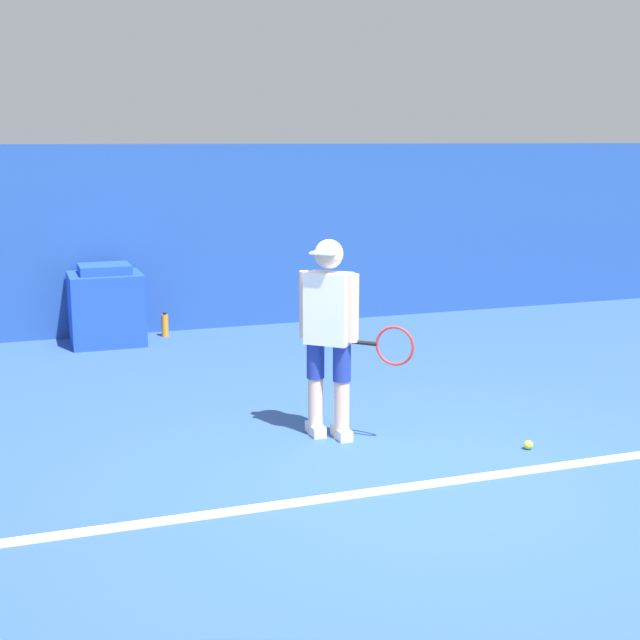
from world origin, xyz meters
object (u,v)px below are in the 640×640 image
tennis_player (330,330)px  water_bottle (165,325)px  covered_chair (106,306)px  tennis_ball (528,445)px

tennis_player → water_bottle: (-0.61, 4.00, -0.71)m
tennis_player → covered_chair: bearing=151.3°
covered_chair → water_bottle: (0.67, 0.14, -0.29)m
tennis_player → tennis_ball: bearing=12.4°
tennis_player → tennis_ball: (1.30, -0.77, -0.81)m
tennis_player → water_bottle: bearing=141.6°
tennis_ball → covered_chair: bearing=119.1°
tennis_ball → covered_chair: covered_chair is taller
tennis_ball → tennis_player: bearing=149.4°
covered_chair → tennis_ball: bearing=-60.9°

